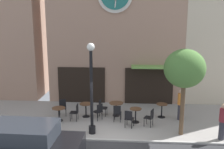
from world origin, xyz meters
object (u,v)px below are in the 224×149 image
at_px(cafe_table_rightmost, 116,106).
at_px(pedestrian_maroon, 223,121).
at_px(cafe_table_center_left, 162,109).
at_px(cafe_chair_outer, 63,106).
at_px(cafe_chair_near_lamp, 150,116).
at_px(cafe_table_leftmost, 136,113).
at_px(cafe_chair_curbside, 129,118).
at_px(parked_car_black, 24,145).
at_px(cafe_chair_by_entrance, 117,112).
at_px(street_lamp, 91,89).
at_px(cafe_chair_near_tree, 102,106).
at_px(pedestrian_orange, 180,104).
at_px(street_tree, 185,69).
at_px(cafe_chair_right_end, 76,111).
at_px(cafe_chair_left_end, 99,111).
at_px(cafe_table_near_curb, 86,108).
at_px(cafe_table_center_right, 59,112).

xyz_separation_m(cafe_table_rightmost, pedestrian_maroon, (4.85, -2.58, 0.30)).
height_order(cafe_table_center_left, cafe_chair_outer, cafe_chair_outer).
relative_size(cafe_table_rightmost, cafe_chair_near_lamp, 0.87).
xyz_separation_m(cafe_table_leftmost, cafe_chair_curbside, (-0.34, -0.71, 0.03)).
bearing_deg(parked_car_black, cafe_chair_by_entrance, 52.79).
bearing_deg(street_lamp, cafe_chair_curbside, 23.87).
height_order(street_lamp, cafe_chair_near_tree, street_lamp).
height_order(cafe_table_center_left, pedestrian_orange, pedestrian_orange).
distance_m(street_tree, cafe_chair_by_entrance, 4.20).
distance_m(cafe_table_leftmost, cafe_chair_near_tree, 2.05).
xyz_separation_m(cafe_chair_curbside, cafe_chair_near_tree, (-1.52, 1.58, 0.00)).
height_order(cafe_table_center_left, cafe_chair_by_entrance, cafe_chair_by_entrance).
distance_m(street_tree, cafe_chair_right_end, 6.00).
bearing_deg(pedestrian_maroon, cafe_chair_left_end, 161.73).
height_order(cafe_table_leftmost, cafe_table_center_left, cafe_table_center_left).
bearing_deg(pedestrian_maroon, street_lamp, 177.71).
bearing_deg(pedestrian_orange, cafe_chair_by_entrance, -171.20).
relative_size(cafe_table_center_left, pedestrian_orange, 0.46).
height_order(cafe_chair_right_end, pedestrian_orange, pedestrian_orange).
bearing_deg(cafe_chair_right_end, cafe_chair_left_end, 7.76).
relative_size(cafe_chair_right_end, cafe_chair_outer, 1.00).
xyz_separation_m(cafe_table_near_curb, pedestrian_orange, (5.09, -0.07, 0.33)).
xyz_separation_m(cafe_chair_near_lamp, cafe_chair_left_end, (-2.68, 0.66, 0.00)).
xyz_separation_m(street_tree, cafe_table_near_curb, (-4.80, 1.92, -2.57)).
distance_m(cafe_table_leftmost, cafe_chair_left_end, 1.97).
relative_size(cafe_chair_by_entrance, cafe_chair_right_end, 1.00).
bearing_deg(cafe_table_rightmost, cafe_table_center_right, -161.89).
distance_m(cafe_table_center_left, pedestrian_orange, 1.04).
bearing_deg(cafe_chair_near_tree, pedestrian_orange, -4.39).
relative_size(cafe_table_near_curb, cafe_chair_curbside, 0.85).
distance_m(street_lamp, cafe_chair_near_tree, 2.86).
distance_m(cafe_table_near_curb, cafe_chair_outer, 1.35).
relative_size(cafe_chair_near_tree, pedestrian_maroon, 0.54).
bearing_deg(cafe_table_center_left, cafe_chair_right_end, -170.30).
relative_size(cafe_table_leftmost, cafe_chair_near_lamp, 0.84).
bearing_deg(cafe_chair_left_end, pedestrian_orange, 4.64).
bearing_deg(cafe_chair_by_entrance, cafe_chair_near_tree, 137.19).
xyz_separation_m(cafe_chair_near_tree, pedestrian_orange, (4.24, -0.33, 0.33)).
xyz_separation_m(cafe_table_near_curb, cafe_chair_outer, (-1.34, 0.17, -0.00)).
xyz_separation_m(cafe_chair_outer, cafe_chair_left_end, (2.09, -0.59, 0.00)).
xyz_separation_m(cafe_table_leftmost, pedestrian_orange, (2.38, 0.54, 0.37)).
height_order(cafe_table_rightmost, cafe_chair_by_entrance, cafe_chair_by_entrance).
xyz_separation_m(street_tree, cafe_chair_outer, (-6.14, 2.09, -2.58)).
xyz_separation_m(cafe_chair_left_end, cafe_chair_near_tree, (0.10, 0.68, 0.00)).
xyz_separation_m(street_lamp, cafe_chair_left_end, (0.11, 1.67, -1.63)).
relative_size(cafe_chair_near_lamp, cafe_chair_right_end, 1.00).
xyz_separation_m(cafe_table_center_left, cafe_chair_outer, (-5.50, -0.04, 0.03)).
distance_m(cafe_chair_near_lamp, cafe_chair_right_end, 3.92).
relative_size(pedestrian_orange, parked_car_black, 0.38).
bearing_deg(cafe_table_leftmost, cafe_table_rightmost, 140.43).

